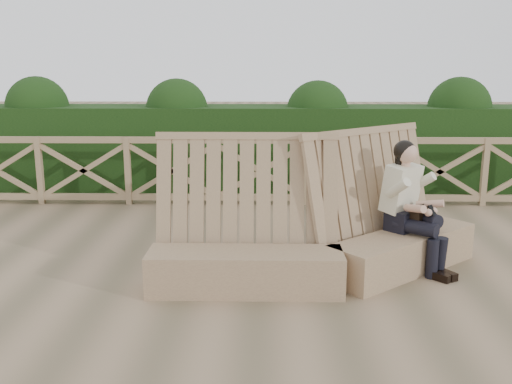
{
  "coord_description": "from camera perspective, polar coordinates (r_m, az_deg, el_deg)",
  "views": [
    {
      "loc": [
        0.08,
        -5.5,
        2.22
      ],
      "look_at": [
        -0.02,
        0.4,
        0.9
      ],
      "focal_mm": 40.0,
      "sensor_mm": 36.0,
      "label": 1
    }
  ],
  "objects": [
    {
      "name": "ground",
      "position": [
        5.93,
        0.14,
        -9.37
      ],
      "size": [
        60.0,
        60.0,
        0.0
      ],
      "primitive_type": "plane",
      "color": "brown",
      "rests_on": "ground"
    },
    {
      "name": "bench",
      "position": [
        6.08,
        6.91,
        -5.03
      ],
      "size": [
        3.58,
        1.87,
        1.55
      ],
      "rotation": [
        0.0,
        0.0,
        0.31
      ],
      "color": "#82634A",
      "rests_on": "ground"
    },
    {
      "name": "woman",
      "position": [
        6.47,
        15.16,
        -0.99
      ],
      "size": [
        0.79,
        0.88,
        1.42
      ],
      "rotation": [
        0.0,
        0.0,
        0.75
      ],
      "color": "black",
      "rests_on": "ground"
    },
    {
      "name": "guardrail",
      "position": [
        9.15,
        0.45,
        2.12
      ],
      "size": [
        10.1,
        0.09,
        1.1
      ],
      "color": "#81634B",
      "rests_on": "ground"
    },
    {
      "name": "hedge",
      "position": [
        10.3,
        0.51,
        4.41
      ],
      "size": [
        12.0,
        1.2,
        1.5
      ],
      "primitive_type": "cube",
      "color": "black",
      "rests_on": "ground"
    }
  ]
}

